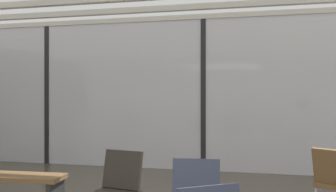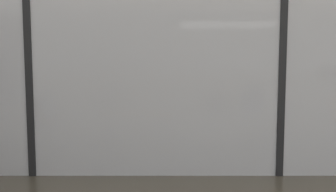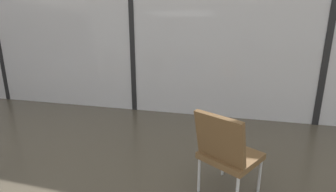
% 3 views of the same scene
% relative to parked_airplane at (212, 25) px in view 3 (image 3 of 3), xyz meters
% --- Properties ---
extents(glass_curtain_wall, '(14.00, 0.08, 3.06)m').
position_rel_parked_airplane_xyz_m(glass_curtain_wall, '(-1.22, -4.63, -0.50)').
color(glass_curtain_wall, silver).
rests_on(glass_curtain_wall, ground).
extents(window_mullion_0, '(0.10, 0.12, 3.06)m').
position_rel_parked_airplane_xyz_m(window_mullion_0, '(-4.72, -4.63, -0.50)').
color(window_mullion_0, black).
rests_on(window_mullion_0, ground).
extents(window_mullion_1, '(0.10, 0.12, 3.06)m').
position_rel_parked_airplane_xyz_m(window_mullion_1, '(-1.22, -4.63, -0.50)').
color(window_mullion_1, black).
rests_on(window_mullion_1, ground).
extents(window_mullion_2, '(0.10, 0.12, 3.06)m').
position_rel_parked_airplane_xyz_m(window_mullion_2, '(2.28, -4.63, -0.50)').
color(window_mullion_2, black).
rests_on(window_mullion_2, ground).
extents(parked_airplane, '(13.77, 4.06, 4.06)m').
position_rel_parked_airplane_xyz_m(parked_airplane, '(0.00, 0.00, 0.00)').
color(parked_airplane, '#B2BCD6').
rests_on(parked_airplane, ground).
extents(lounge_chair_0, '(0.69, 0.70, 0.87)m').
position_rel_parked_airplane_xyz_m(lounge_chair_0, '(0.73, -7.08, -1.53)').
color(lounge_chair_0, brown).
rests_on(lounge_chair_0, ground).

